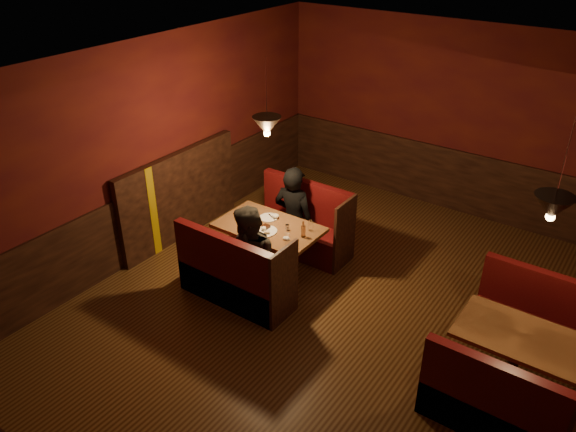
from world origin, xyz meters
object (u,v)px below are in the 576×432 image
Objects in this scene: main_bench_near at (234,280)px; second_bench_near at (493,408)px; main_bench_far at (303,229)px; second_bench_far at (533,326)px; main_table at (270,237)px; second_table at (516,348)px; diner_a at (294,198)px; diner_b at (249,242)px.

second_bench_near is at bearing -2.62° from main_bench_near.
main_bench_far is 1.13× the size of second_bench_far.
second_table is (3.17, -0.20, -0.06)m from main_table.
second_table is 0.72m from second_bench_far.
second_table is at bearing 159.11° from diner_a.
second_bench_far is (3.20, 0.50, -0.25)m from main_table.
diner_b is at bearing 92.80° from diner_a.
second_bench_far is at bearing 90.00° from second_bench_near.
second_bench_far is at bearing 87.80° from second_table.
second_bench_far is at bearing 171.05° from diner_a.
second_bench_far is 3.33m from diner_a.
diner_a is 1.23m from diner_b.
diner_a reaches higher than main_table.
main_table is 3.33m from second_bench_near.
second_bench_far is (3.18, -0.25, -0.02)m from main_bench_far.
main_bench_far and main_bench_near have the same top height.
main_bench_far is 3.30m from second_table.
second_bench_near is at bearing -15.66° from main_table.
main_bench_near is 3.21m from second_table.
second_bench_far is at bearing -4.57° from main_bench_far.
diner_b reaches higher than main_bench_far.
diner_a is (-3.28, 1.56, 0.51)m from second_bench_near.
diner_b is at bearing -173.49° from second_table.
diner_a is at bearing 121.28° from diner_b.
main_table is at bearing 164.34° from second_bench_near.
diner_b is (-3.09, -1.05, 0.49)m from second_bench_far.
second_table is at bearing -16.77° from main_bench_far.
main_bench_near reaches higher than main_table.
main_bench_near is 3.18m from second_bench_near.
main_bench_near is 0.93× the size of diner_b.
main_table reaches higher than second_table.
diner_a is at bearing 97.43° from main_table.
main_bench_near is at bearing -91.22° from diner_b.
main_table is 0.82× the size of diner_a.
second_bench_near is 3.67m from diner_a.
diner_b is at bearing -161.32° from second_bench_far.
main_bench_near is at bearing 88.04° from diner_a.
second_bench_far is at bearing 21.40° from main_bench_near.
main_table reaches higher than second_bench_far.
second_bench_near is at bearing 16.02° from diner_b.
main_bench_near is at bearing -88.85° from main_table.
main_table is 0.79m from main_bench_far.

